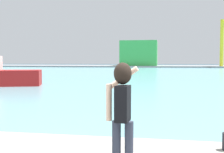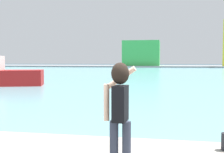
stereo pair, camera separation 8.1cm
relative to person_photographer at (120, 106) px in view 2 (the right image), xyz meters
name	(u,v)px [view 2 (the right image)]	position (x,y,z in m)	size (l,w,h in m)	color
ground_plane	(159,72)	(-0.38, 50.01, -1.59)	(220.00, 220.00, 0.00)	#334751
harbor_water	(159,72)	(-0.38, 52.01, -1.58)	(140.00, 100.00, 0.02)	#6BA8B2
far_shore_dock	(161,66)	(-0.38, 92.01, -1.36)	(140.00, 20.00, 0.46)	gray
person_photographer	(120,106)	(0.00, 0.00, 0.00)	(0.53, 0.56, 1.74)	#2D3342
warehouse_left	(142,54)	(-6.80, 90.86, 2.89)	(11.66, 13.37, 8.04)	green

